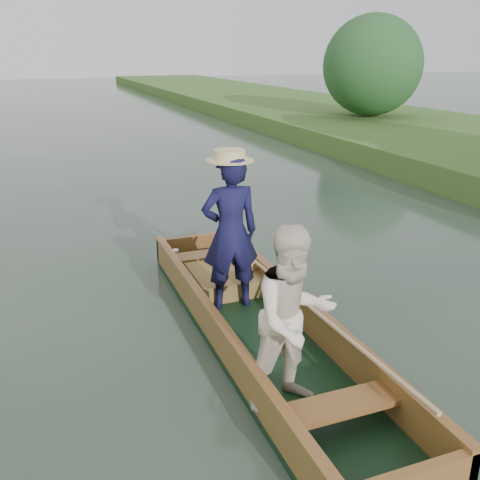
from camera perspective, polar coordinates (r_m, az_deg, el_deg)
name	(u,v)px	position (r m, az deg, el deg)	size (l,w,h in m)	color
ground	(260,341)	(5.82, 2.15, -10.73)	(120.00, 120.00, 0.00)	#283D30
trees_far	(343,72)	(13.56, 10.91, 17.16)	(21.91, 14.51, 4.58)	#47331E
punt	(258,295)	(5.44, 1.90, -5.84)	(1.17, 5.00, 1.91)	black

